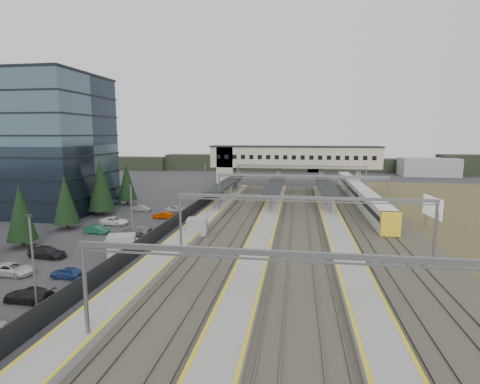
% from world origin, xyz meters
% --- Properties ---
extents(ground, '(220.00, 220.00, 0.00)m').
position_xyz_m(ground, '(0.00, 0.00, 0.00)').
color(ground, '#2B2B2D').
rests_on(ground, ground).
extents(office_building, '(24.30, 18.30, 24.30)m').
position_xyz_m(office_building, '(-36.00, 12.00, 12.19)').
color(office_building, '#3C515C').
rests_on(office_building, ground).
extents(conifer_row, '(4.42, 49.82, 9.50)m').
position_xyz_m(conifer_row, '(-22.00, -3.86, 4.84)').
color(conifer_row, black).
rests_on(conifer_row, ground).
extents(car_park, '(10.68, 44.35, 1.29)m').
position_xyz_m(car_park, '(-13.35, -8.48, 0.61)').
color(car_park, silver).
rests_on(car_park, ground).
extents(lampposts, '(0.50, 53.25, 8.07)m').
position_xyz_m(lampposts, '(-8.00, 1.25, 4.34)').
color(lampposts, slate).
rests_on(lampposts, ground).
extents(fence, '(0.08, 90.00, 2.00)m').
position_xyz_m(fence, '(-6.50, 5.00, 1.00)').
color(fence, '#26282B').
rests_on(fence, ground).
extents(relay_cabin_near, '(3.58, 3.08, 2.52)m').
position_xyz_m(relay_cabin_near, '(-8.32, -10.30, 1.26)').
color(relay_cabin_near, gray).
rests_on(relay_cabin_near, ground).
extents(relay_cabin_far, '(2.97, 2.60, 2.46)m').
position_xyz_m(relay_cabin_far, '(-2.11, -0.40, 1.23)').
color(relay_cabin_far, gray).
rests_on(relay_cabin_far, ground).
extents(rail_corridor, '(34.00, 90.00, 0.92)m').
position_xyz_m(rail_corridor, '(9.34, 5.00, 0.29)').
color(rail_corridor, '#3C392E').
rests_on(rail_corridor, ground).
extents(canopies, '(23.10, 30.00, 3.28)m').
position_xyz_m(canopies, '(7.00, 27.00, 3.92)').
color(canopies, black).
rests_on(canopies, ground).
extents(footbridge, '(40.40, 6.40, 11.20)m').
position_xyz_m(footbridge, '(7.70, 42.00, 7.93)').
color(footbridge, tan).
rests_on(footbridge, ground).
extents(gantries, '(28.40, 62.28, 7.17)m').
position_xyz_m(gantries, '(12.00, 3.00, 6.00)').
color(gantries, slate).
rests_on(gantries, ground).
extents(train, '(2.64, 55.20, 3.33)m').
position_xyz_m(train, '(24.00, 29.60, 1.89)').
color(train, silver).
rests_on(train, ground).
extents(billboard, '(0.77, 5.87, 4.98)m').
position_xyz_m(billboard, '(30.85, 7.56, 3.34)').
color(billboard, slate).
rests_on(billboard, ground).
extents(treeline_far, '(170.00, 19.00, 7.00)m').
position_xyz_m(treeline_far, '(23.81, 92.28, 2.95)').
color(treeline_far, black).
rests_on(treeline_far, ground).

